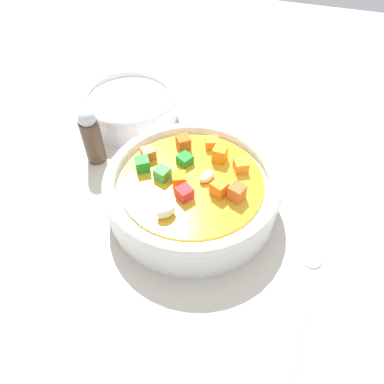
{
  "coord_description": "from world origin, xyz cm",
  "views": [
    {
      "loc": [
        8.77,
        -27.41,
        34.4
      ],
      "look_at": [
        0.0,
        0.0,
        2.45
      ],
      "focal_mm": 33.53,
      "sensor_mm": 36.0,
      "label": 1
    }
  ],
  "objects_px": {
    "soup_bowl_main": "(192,190)",
    "side_bowl_small": "(129,105)",
    "spoon": "(306,297)",
    "pepper_shaker": "(92,136)"
  },
  "relations": [
    {
      "from": "spoon",
      "to": "side_bowl_small",
      "type": "xyz_separation_m",
      "value": [
        -0.3,
        0.23,
        0.02
      ]
    },
    {
      "from": "side_bowl_small",
      "to": "pepper_shaker",
      "type": "distance_m",
      "value": 0.11
    },
    {
      "from": "pepper_shaker",
      "to": "spoon",
      "type": "bearing_deg",
      "value": -22.47
    },
    {
      "from": "soup_bowl_main",
      "to": "pepper_shaker",
      "type": "xyz_separation_m",
      "value": [
        -0.15,
        0.04,
        0.01
      ]
    },
    {
      "from": "spoon",
      "to": "side_bowl_small",
      "type": "bearing_deg",
      "value": 55.16
    },
    {
      "from": "soup_bowl_main",
      "to": "side_bowl_small",
      "type": "xyz_separation_m",
      "value": [
        -0.15,
        0.14,
        -0.01
      ]
    },
    {
      "from": "soup_bowl_main",
      "to": "side_bowl_small",
      "type": "bearing_deg",
      "value": 135.65
    },
    {
      "from": "soup_bowl_main",
      "to": "pepper_shaker",
      "type": "height_order",
      "value": "pepper_shaker"
    },
    {
      "from": "spoon",
      "to": "pepper_shaker",
      "type": "xyz_separation_m",
      "value": [
        -0.3,
        0.12,
        0.04
      ]
    },
    {
      "from": "spoon",
      "to": "side_bowl_small",
      "type": "relative_size",
      "value": 1.41
    }
  ]
}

